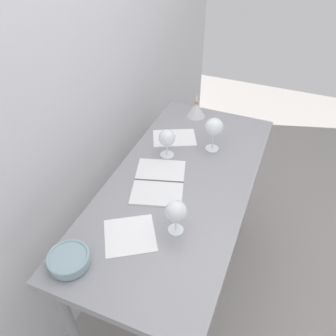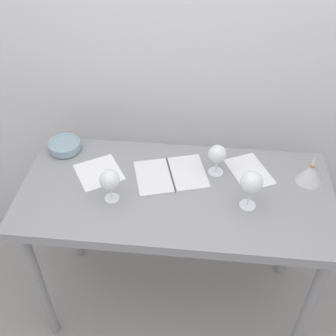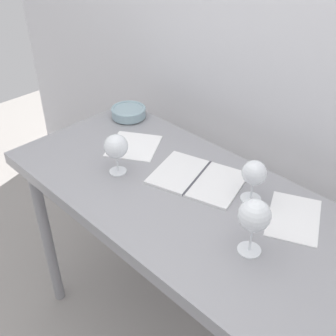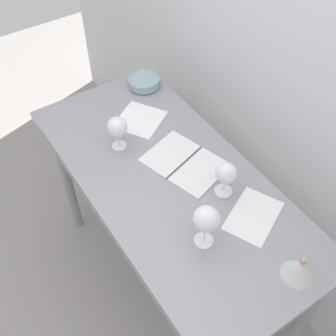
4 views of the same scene
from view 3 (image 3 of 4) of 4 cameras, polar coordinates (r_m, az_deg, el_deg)
back_wall at (r=1.64m, az=15.28°, el=15.47°), size 3.80×0.04×2.60m
steel_counter at (r=1.54m, az=2.43°, el=-6.64°), size 1.40×0.65×0.90m
wine_glass_near_right at (r=1.20m, az=11.63°, el=-6.49°), size 0.09×0.09×0.18m
wine_glass_far_right at (r=1.41m, az=11.61°, el=-0.81°), size 0.08×0.08×0.15m
wine_glass_near_left at (r=1.53m, az=-7.07°, el=2.81°), size 0.09×0.09×0.16m
open_notebook at (r=1.54m, az=4.05°, el=-1.36°), size 0.37×0.32×0.01m
tasting_sheet_upper at (r=1.73m, az=-4.66°, el=3.02°), size 0.27×0.27×0.00m
tasting_sheet_lower at (r=1.43m, az=16.71°, el=-6.45°), size 0.24×0.28×0.00m
tasting_bowl at (r=1.94m, az=-5.37°, el=7.57°), size 0.16×0.16×0.05m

